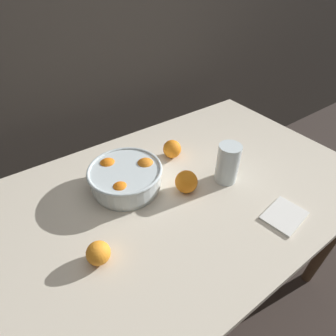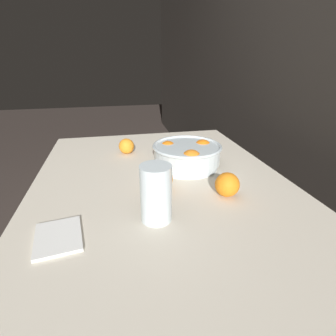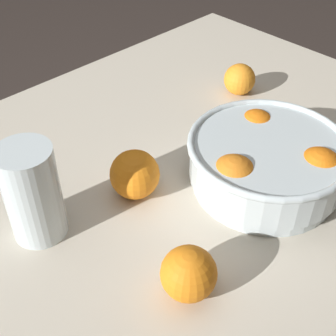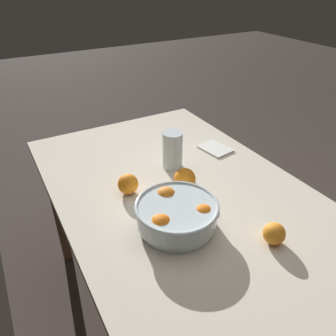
% 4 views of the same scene
% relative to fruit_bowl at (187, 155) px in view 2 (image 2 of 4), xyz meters
% --- Properties ---
extents(dining_table, '(1.36, 0.89, 0.76)m').
position_rel_fruit_bowl_xyz_m(dining_table, '(0.18, -0.12, -0.13)').
color(dining_table, beige).
rests_on(dining_table, ground_plane).
extents(fruit_bowl, '(0.27, 0.27, 0.10)m').
position_rel_fruit_bowl_xyz_m(fruit_bowl, '(0.00, 0.00, 0.00)').
color(fruit_bowl, silver).
rests_on(fruit_bowl, dining_table).
extents(juice_glass, '(0.08, 0.08, 0.16)m').
position_rel_fruit_bowl_xyz_m(juice_glass, '(0.33, -0.18, 0.02)').
color(juice_glass, '#F4A314').
rests_on(juice_glass, dining_table).
extents(orange_loose_near_bowl, '(0.07, 0.07, 0.07)m').
position_rel_fruit_bowl_xyz_m(orange_loose_near_bowl, '(-0.20, -0.22, -0.02)').
color(orange_loose_near_bowl, orange).
rests_on(orange_loose_near_bowl, dining_table).
extents(orange_loose_front, '(0.08, 0.08, 0.08)m').
position_rel_fruit_bowl_xyz_m(orange_loose_front, '(0.25, 0.06, -0.01)').
color(orange_loose_front, orange).
rests_on(orange_loose_front, dining_table).
extents(orange_loose_aside, '(0.08, 0.08, 0.08)m').
position_rel_fruit_bowl_xyz_m(orange_loose_aside, '(0.17, -0.14, -0.01)').
color(orange_loose_aside, orange).
rests_on(orange_loose_aside, dining_table).
extents(napkin, '(0.16, 0.13, 0.01)m').
position_rel_fruit_bowl_xyz_m(napkin, '(0.36, -0.42, -0.05)').
color(napkin, white).
rests_on(napkin, dining_table).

